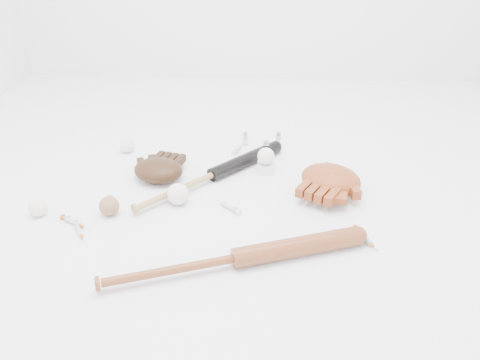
# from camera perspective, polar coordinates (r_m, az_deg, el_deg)

# --- Properties ---
(bat_dark) EXTENTS (0.59, 0.63, 0.06)m
(bat_dark) POSITION_cam_1_polar(r_m,az_deg,el_deg) (1.92, -3.30, 0.68)
(bat_dark) COLOR black
(bat_dark) RESTS_ON ground
(bat_wood) EXTENTS (0.86, 0.36, 0.07)m
(bat_wood) POSITION_cam_1_polar(r_m,az_deg,el_deg) (1.47, -0.51, -9.51)
(bat_wood) COLOR brown
(bat_wood) RESTS_ON ground
(glove_dark) EXTENTS (0.30, 0.30, 0.09)m
(glove_dark) POSITION_cam_1_polar(r_m,az_deg,el_deg) (1.95, -9.92, 1.22)
(glove_dark) COLOR black
(glove_dark) RESTS_ON ground
(glove_tan) EXTENTS (0.39, 0.39, 0.10)m
(glove_tan) POSITION_cam_1_polar(r_m,az_deg,el_deg) (1.88, 11.01, 0.11)
(glove_tan) COLOR brown
(glove_tan) RESTS_ON ground
(trading_card) EXTENTS (0.07, 0.09, 0.00)m
(trading_card) POSITION_cam_1_polar(r_m,az_deg,el_deg) (2.10, -11.70, 1.92)
(trading_card) COLOR gold
(trading_card) RESTS_ON ground
(pedestal) EXTENTS (0.07, 0.07, 0.04)m
(pedestal) POSITION_cam_1_polar(r_m,az_deg,el_deg) (2.00, 3.13, 1.49)
(pedestal) COLOR white
(pedestal) RESTS_ON ground
(baseball_on_pedestal) EXTENTS (0.07, 0.07, 0.07)m
(baseball_on_pedestal) POSITION_cam_1_polar(r_m,az_deg,el_deg) (1.97, 3.17, 2.91)
(baseball_on_pedestal) COLOR white
(baseball_on_pedestal) RESTS_ON pedestal
(baseball_left) EXTENTS (0.07, 0.07, 0.07)m
(baseball_left) POSITION_cam_1_polar(r_m,az_deg,el_deg) (1.85, -23.43, -3.10)
(baseball_left) COLOR white
(baseball_left) RESTS_ON ground
(baseball_upper) EXTENTS (0.07, 0.07, 0.07)m
(baseball_upper) POSITION_cam_1_polar(r_m,az_deg,el_deg) (2.22, -13.62, 4.12)
(baseball_upper) COLOR white
(baseball_upper) RESTS_ON ground
(baseball_mid) EXTENTS (0.08, 0.08, 0.08)m
(baseball_mid) POSITION_cam_1_polar(r_m,az_deg,el_deg) (1.78, -7.57, -1.71)
(baseball_mid) COLOR white
(baseball_mid) RESTS_ON ground
(baseball_aged) EXTENTS (0.07, 0.07, 0.07)m
(baseball_aged) POSITION_cam_1_polar(r_m,az_deg,el_deg) (1.77, -15.67, -3.06)
(baseball_aged) COLOR #8E6344
(baseball_aged) RESTS_ON ground
(syringe_0) EXTENTS (0.14, 0.10, 0.02)m
(syringe_0) POSITION_cam_1_polar(r_m,az_deg,el_deg) (1.76, -19.56, -4.89)
(syringe_0) COLOR #ADBCC6
(syringe_0) RESTS_ON ground
(syringe_1) EXTENTS (0.13, 0.12, 0.02)m
(syringe_1) POSITION_cam_1_polar(r_m,az_deg,el_deg) (1.75, -1.39, -3.27)
(syringe_1) COLOR #ADBCC6
(syringe_1) RESTS_ON ground
(syringe_2) EXTENTS (0.06, 0.15, 0.02)m
(syringe_2) POSITION_cam_1_polar(r_m,az_deg,el_deg) (2.18, -0.32, 3.79)
(syringe_2) COLOR #ADBCC6
(syringe_2) RESTS_ON ground
(syringe_3) EXTENTS (0.09, 0.15, 0.02)m
(syringe_3) POSITION_cam_1_polar(r_m,az_deg,el_deg) (1.64, 14.98, -6.85)
(syringe_3) COLOR #ADBCC6
(syringe_3) RESTS_ON ground
(syringe_4) EXTENTS (0.12, 0.10, 0.02)m
(syringe_4) POSITION_cam_1_polar(r_m,az_deg,el_deg) (2.05, 9.42, 1.58)
(syringe_4) COLOR #ADBCC6
(syringe_4) RESTS_ON ground
(syringe_5) EXTENTS (0.09, 0.13, 0.02)m
(syringe_5) POSITION_cam_1_polar(r_m,az_deg,el_deg) (1.71, -19.00, -5.92)
(syringe_5) COLOR #ADBCC6
(syringe_5) RESTS_ON ground
(vial_0) EXTENTS (0.02, 0.02, 0.06)m
(vial_0) POSITION_cam_1_polar(r_m,az_deg,el_deg) (2.23, 0.63, 5.03)
(vial_0) COLOR #ACB6BD
(vial_0) RESTS_ON ground
(vial_1) EXTENTS (0.03, 0.03, 0.07)m
(vial_1) POSITION_cam_1_polar(r_m,az_deg,el_deg) (2.23, 4.69, 4.97)
(vial_1) COLOR #ACB6BD
(vial_1) RESTS_ON ground
(vial_2) EXTENTS (0.03, 0.03, 0.07)m
(vial_2) POSITION_cam_1_polar(r_m,az_deg,el_deg) (2.12, 3.18, 3.84)
(vial_2) COLOR #ACB6BD
(vial_2) RESTS_ON ground
(vial_3) EXTENTS (0.04, 0.04, 0.09)m
(vial_3) POSITION_cam_1_polar(r_m,az_deg,el_deg) (1.85, 11.12, -0.57)
(vial_3) COLOR #ACB6BD
(vial_3) RESTS_ON ground
(vial_4) EXTENTS (0.03, 0.03, 0.06)m
(vial_4) POSITION_cam_1_polar(r_m,az_deg,el_deg) (1.79, -15.42, -2.82)
(vial_4) COLOR #ACB6BD
(vial_4) RESTS_ON ground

